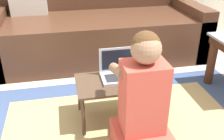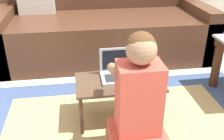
{
  "view_description": "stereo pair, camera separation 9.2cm",
  "coord_description": "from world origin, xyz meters",
  "px_view_note": "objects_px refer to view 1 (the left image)",
  "views": [
    {
      "loc": [
        -0.28,
        -1.34,
        1.14
      ],
      "look_at": [
        0.04,
        0.17,
        0.36
      ],
      "focal_mm": 42.0,
      "sensor_mm": 36.0,
      "label": 1
    },
    {
      "loc": [
        -0.19,
        -1.36,
        1.14
      ],
      "look_at": [
        0.04,
        0.17,
        0.36
      ],
      "focal_mm": 42.0,
      "sensor_mm": 36.0,
      "label": 2
    }
  ],
  "objects_px": {
    "laptop_desk": "(119,85)",
    "laptop": "(120,73)",
    "person_seated": "(142,108)",
    "computer_mouse": "(151,78)",
    "couch": "(97,29)"
  },
  "relations": [
    {
      "from": "computer_mouse",
      "to": "laptop",
      "type": "bearing_deg",
      "value": 158.07
    },
    {
      "from": "laptop_desk",
      "to": "person_seated",
      "type": "bearing_deg",
      "value": -84.01
    },
    {
      "from": "laptop_desk",
      "to": "computer_mouse",
      "type": "height_order",
      "value": "computer_mouse"
    },
    {
      "from": "couch",
      "to": "laptop",
      "type": "xyz_separation_m",
      "value": [
        -0.02,
        -1.12,
        0.05
      ]
    },
    {
      "from": "couch",
      "to": "computer_mouse",
      "type": "bearing_deg",
      "value": -81.57
    },
    {
      "from": "couch",
      "to": "person_seated",
      "type": "bearing_deg",
      "value": -89.74
    },
    {
      "from": "laptop_desk",
      "to": "laptop",
      "type": "bearing_deg",
      "value": 74.81
    },
    {
      "from": "couch",
      "to": "laptop",
      "type": "relative_size",
      "value": 8.27
    },
    {
      "from": "computer_mouse",
      "to": "laptop_desk",
      "type": "bearing_deg",
      "value": 171.43
    },
    {
      "from": "person_seated",
      "to": "computer_mouse",
      "type": "bearing_deg",
      "value": 62.69
    },
    {
      "from": "laptop_desk",
      "to": "laptop",
      "type": "xyz_separation_m",
      "value": [
        0.01,
        0.05,
        0.07
      ]
    },
    {
      "from": "laptop_desk",
      "to": "computer_mouse",
      "type": "xyz_separation_m",
      "value": [
        0.21,
        -0.03,
        0.05
      ]
    },
    {
      "from": "computer_mouse",
      "to": "person_seated",
      "type": "height_order",
      "value": "person_seated"
    },
    {
      "from": "laptop",
      "to": "laptop_desk",
      "type": "bearing_deg",
      "value": -105.19
    },
    {
      "from": "couch",
      "to": "laptop_desk",
      "type": "height_order",
      "value": "couch"
    }
  ]
}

